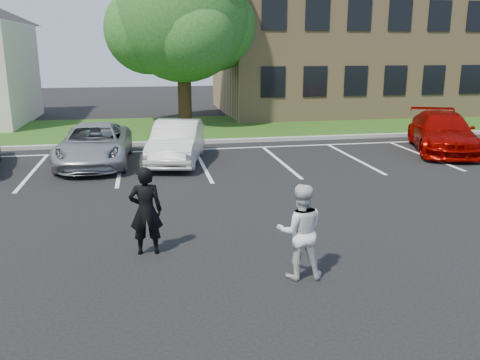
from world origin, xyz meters
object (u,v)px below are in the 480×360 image
tree (184,18)px  man_black_suit (146,211)px  man_white_shirt (300,231)px  car_silver_minivan (95,145)px  car_red_compact (442,132)px  office_building (393,44)px  car_white_sedan (177,142)px

tree → man_black_suit: size_ratio=5.00×
tree → man_white_shirt: size_ratio=5.14×
car_silver_minivan → car_red_compact: size_ratio=0.97×
man_white_shirt → car_silver_minivan: bearing=-58.6°
man_black_suit → car_silver_minivan: bearing=-76.6°
office_building → man_black_suit: office_building is taller
man_black_suit → car_red_compact: size_ratio=0.34×
tree → man_white_shirt: 19.19m
office_building → car_red_compact: (-4.51, -13.39, -3.41)m
man_white_shirt → car_silver_minivan: size_ratio=0.34×
man_black_suit → car_silver_minivan: man_black_suit is taller
office_building → tree: 14.49m
man_white_shirt → car_red_compact: 13.20m
office_building → car_white_sedan: 20.29m
man_black_suit → man_white_shirt: man_black_suit is taller
car_silver_minivan → car_white_sedan: bearing=-2.1°
office_building → man_black_suit: 27.07m
man_black_suit → car_silver_minivan: size_ratio=0.35×
tree → man_white_shirt: bearing=-88.9°
office_building → man_white_shirt: office_building is taller
tree → car_silver_minivan: size_ratio=1.76×
office_building → car_white_sedan: size_ratio=5.08×
car_silver_minivan → man_black_suit: bearing=-76.5°
tree → man_black_suit: tree is taller
car_white_sedan → tree: bearing=95.0°
office_building → car_silver_minivan: (-17.66, -13.21, -3.46)m
car_white_sedan → office_building: bearing=54.3°
man_white_shirt → car_red_compact: size_ratio=0.33×
office_building → car_silver_minivan: 22.32m
man_black_suit → office_building: bearing=-124.4°
tree → car_red_compact: 13.57m
tree → car_white_sedan: bearing=-97.2°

